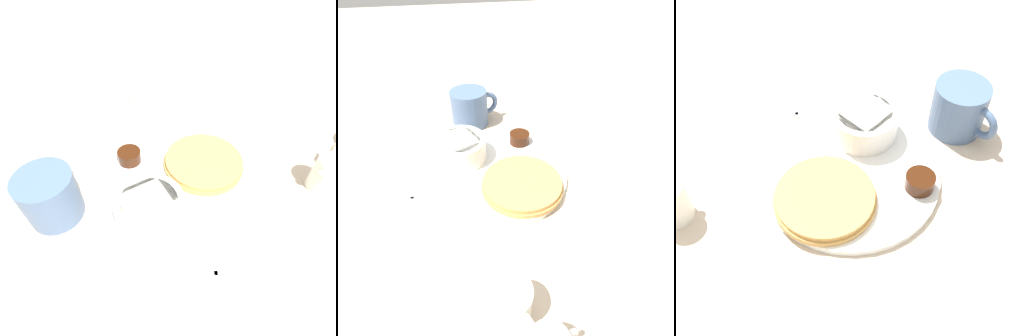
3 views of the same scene
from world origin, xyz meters
The scene contains 10 objects.
ground_plane centered at (0.00, 0.00, 0.00)m, with size 4.00×4.00×0.00m, color #C6B299.
plate centered at (0.00, 0.00, 0.01)m, with size 0.29×0.29×0.01m.
pancake_stack centered at (0.04, -0.06, 0.02)m, with size 0.16×0.16×0.02m.
bowl centered at (-0.07, 0.06, 0.04)m, with size 0.11×0.11×0.05m.
syrup_cup centered at (0.07, 0.09, 0.02)m, with size 0.05×0.05×0.03m.
butter_ramekin centered at (-0.07, 0.08, 0.03)m, with size 0.04×0.04×0.04m.
coffee_mug centered at (-0.03, 0.22, 0.05)m, with size 0.13×0.09×0.09m.
creamer_pitcher_near centered at (-0.04, -0.27, 0.03)m, with size 0.06×0.08×0.07m.
fork centered at (-0.17, -0.01, 0.00)m, with size 0.04×0.15×0.00m.
far_plate centered at (0.34, -0.04, 0.01)m, with size 0.25×0.25×0.01m.
Camera 2 is at (-0.07, -0.40, 0.38)m, focal length 28.00 mm.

